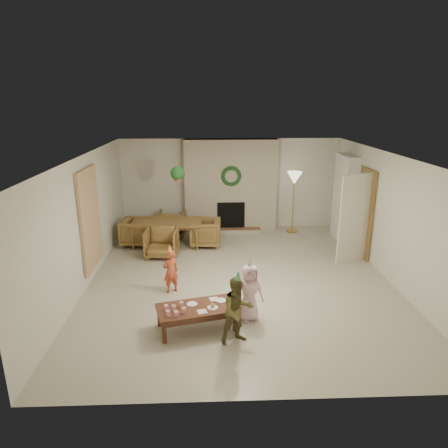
{
  "coord_description": "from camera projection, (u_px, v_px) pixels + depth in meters",
  "views": [
    {
      "loc": [
        -0.62,
        -7.55,
        3.52
      ],
      "look_at": [
        -0.3,
        0.4,
        1.05
      ],
      "focal_mm": 32.46,
      "sensor_mm": 36.0,
      "label": 1
    }
  ],
  "objects": [
    {
      "name": "floor",
      "position": [
        239.0,
        279.0,
        8.28
      ],
      "size": [
        7.0,
        7.0,
        0.0
      ],
      "primitive_type": "plane",
      "color": "#B7B29E",
      "rests_on": "ground"
    },
    {
      "name": "ceiling",
      "position": [
        241.0,
        156.0,
        7.54
      ],
      "size": [
        7.0,
        7.0,
        0.0
      ],
      "primitive_type": "plane",
      "rotation": [
        3.14,
        0.0,
        0.0
      ],
      "color": "white",
      "rests_on": "wall_back"
    },
    {
      "name": "wall_back",
      "position": [
        230.0,
        184.0,
        11.25
      ],
      "size": [
        7.0,
        0.0,
        7.0
      ],
      "primitive_type": "plane",
      "rotation": [
        1.57,
        0.0,
        0.0
      ],
      "color": "silver",
      "rests_on": "floor"
    },
    {
      "name": "wall_front",
      "position": [
        264.0,
        309.0,
        4.57
      ],
      "size": [
        7.0,
        0.0,
        7.0
      ],
      "primitive_type": "plane",
      "rotation": [
        -1.57,
        0.0,
        0.0
      ],
      "color": "silver",
      "rests_on": "floor"
    },
    {
      "name": "wall_left",
      "position": [
        85.0,
        222.0,
        7.79
      ],
      "size": [
        0.0,
        7.0,
        7.0
      ],
      "primitive_type": "plane",
      "rotation": [
        1.57,
        0.0,
        1.57
      ],
      "color": "silver",
      "rests_on": "floor"
    },
    {
      "name": "wall_right",
      "position": [
        391.0,
        218.0,
        8.02
      ],
      "size": [
        0.0,
        7.0,
        7.0
      ],
      "primitive_type": "plane",
      "rotation": [
        1.57,
        0.0,
        -1.57
      ],
      "color": "silver",
      "rests_on": "floor"
    },
    {
      "name": "fireplace_mass",
      "position": [
        231.0,
        186.0,
        11.06
      ],
      "size": [
        2.5,
        0.4,
        2.5
      ],
      "primitive_type": "cube",
      "color": "#511615",
      "rests_on": "floor"
    },
    {
      "name": "fireplace_hearth",
      "position": [
        231.0,
        231.0,
        11.07
      ],
      "size": [
        1.6,
        0.3,
        0.12
      ],
      "primitive_type": "cube",
      "color": "brown",
      "rests_on": "floor"
    },
    {
      "name": "fireplace_firebox",
      "position": [
        231.0,
        215.0,
        11.12
      ],
      "size": [
        0.75,
        0.12,
        0.75
      ],
      "primitive_type": "cube",
      "color": "black",
      "rests_on": "floor"
    },
    {
      "name": "fireplace_wreath",
      "position": [
        231.0,
        176.0,
        10.75
      ],
      "size": [
        0.54,
        0.1,
        0.54
      ],
      "primitive_type": "torus",
      "rotation": [
        1.57,
        0.0,
        0.0
      ],
      "color": "#18411C",
      "rests_on": "fireplace_mass"
    },
    {
      "name": "floor_lamp_base",
      "position": [
        292.0,
        231.0,
        11.2
      ],
      "size": [
        0.31,
        0.31,
        0.03
      ],
      "primitive_type": "cylinder",
      "color": "gold",
      "rests_on": "floor"
    },
    {
      "name": "floor_lamp_post",
      "position": [
        293.0,
        204.0,
        10.97
      ],
      "size": [
        0.03,
        0.03,
        1.5
      ],
      "primitive_type": "cylinder",
      "color": "gold",
      "rests_on": "floor"
    },
    {
      "name": "floor_lamp_shade",
      "position": [
        295.0,
        178.0,
        10.76
      ],
      "size": [
        0.4,
        0.4,
        0.33
      ],
      "primitive_type": "cone",
      "rotation": [
        3.14,
        0.0,
        0.0
      ],
      "color": "beige",
      "rests_on": "floor_lamp_post"
    },
    {
      "name": "bookshelf_carcass",
      "position": [
        345.0,
        198.0,
        10.25
      ],
      "size": [
        0.3,
        1.0,
        2.2
      ],
      "primitive_type": "cube",
      "color": "white",
      "rests_on": "floor"
    },
    {
      "name": "bookshelf_shelf_a",
      "position": [
        342.0,
        223.0,
        10.45
      ],
      "size": [
        0.3,
        0.92,
        0.03
      ],
      "primitive_type": "cube",
      "color": "white",
      "rests_on": "bookshelf_carcass"
    },
    {
      "name": "bookshelf_shelf_b",
      "position": [
        343.0,
        208.0,
        10.33
      ],
      "size": [
        0.3,
        0.92,
        0.03
      ],
      "primitive_type": "cube",
      "color": "white",
      "rests_on": "bookshelf_carcass"
    },
    {
      "name": "bookshelf_shelf_c",
      "position": [
        344.0,
        193.0,
        10.21
      ],
      "size": [
        0.3,
        0.92,
        0.03
      ],
      "primitive_type": "cube",
      "color": "white",
      "rests_on": "bookshelf_carcass"
    },
    {
      "name": "bookshelf_shelf_d",
      "position": [
        346.0,
        177.0,
        10.09
      ],
      "size": [
        0.3,
        0.92,
        0.03
      ],
      "primitive_type": "cube",
      "color": "white",
      "rests_on": "bookshelf_carcass"
    },
    {
      "name": "books_row_lower",
      "position": [
        343.0,
        219.0,
        10.26
      ],
      "size": [
        0.2,
        0.4,
        0.24
      ],
      "primitive_type": "cube",
      "color": "#B24B20",
      "rests_on": "bookshelf_shelf_a"
    },
    {
      "name": "books_row_mid",
      "position": [
        342.0,
        202.0,
        10.33
      ],
      "size": [
        0.2,
        0.44,
        0.24
      ],
      "primitive_type": "cube",
      "color": "#2A4B9A",
      "rests_on": "bookshelf_shelf_b"
    },
    {
      "name": "books_row_upper",
      "position": [
        345.0,
        189.0,
        10.08
      ],
      "size": [
        0.2,
        0.36,
        0.22
      ],
      "primitive_type": "cube",
      "color": "olive",
      "rests_on": "bookshelf_shelf_c"
    },
    {
      "name": "door_frame",
      "position": [
        365.0,
        213.0,
        9.23
      ],
      "size": [
        0.05,
        0.86,
        2.04
      ],
      "primitive_type": "cube",
      "color": "brown",
      "rests_on": "floor"
    },
    {
      "name": "door_leaf",
      "position": [
        354.0,
        219.0,
        8.86
      ],
      "size": [
        0.77,
        0.32,
        2.0
      ],
      "primitive_type": "cube",
      "rotation": [
        0.0,
        0.0,
        -1.22
      ],
      "color": "beige",
      "rests_on": "floor"
    },
    {
      "name": "curtain_panel",
      "position": [
        90.0,
        219.0,
        7.98
      ],
      "size": [
        0.06,
        1.2,
        2.0
      ],
      "primitive_type": "cube",
      "color": "beige",
      "rests_on": "wall_left"
    },
    {
      "name": "dining_table",
      "position": [
        167.0,
        233.0,
        10.1
      ],
      "size": [
        1.79,
        1.08,
        0.61
      ],
      "primitive_type": "imported",
      "rotation": [
        0.0,
        0.0,
        -0.07
      ],
      "color": "brown",
      "rests_on": "floor"
    },
    {
      "name": "dining_chair_near",
      "position": [
        162.0,
        243.0,
        9.36
      ],
      "size": [
        0.77,
        0.79,
        0.67
      ],
      "primitive_type": "imported",
      "rotation": [
        0.0,
        0.0,
        -0.07
      ],
      "color": "brown",
      "rests_on": "floor"
    },
    {
      "name": "dining_chair_far",
      "position": [
        172.0,
        223.0,
        10.81
      ],
      "size": [
        0.77,
        0.79,
        0.67
      ],
      "primitive_type": "imported",
      "rotation": [
        0.0,
        0.0,
        3.07
      ],
      "color": "brown",
      "rests_on": "floor"
    },
    {
      "name": "dining_chair_left",
      "position": [
        137.0,
        232.0,
        10.11
      ],
      "size": [
        0.79,
        0.77,
        0.67
      ],
      "primitive_type": "imported",
      "rotation": [
        0.0,
        0.0,
        1.5
      ],
      "color": "brown",
      "rests_on": "floor"
    },
    {
      "name": "dining_chair_right",
      "position": [
        205.0,
        233.0,
        10.06
      ],
      "size": [
        0.79,
        0.77,
        0.67
      ],
      "primitive_type": "imported",
      "rotation": [
        0.0,
        0.0,
        -1.64
      ],
      "color": "brown",
      "rests_on": "floor"
    },
    {
      "name": "hanging_plant_cord",
      "position": [
        177.0,
        163.0,
        9.02
      ],
      "size": [
        0.01,
        0.01,
        0.7
      ],
      "primitive_type": "cylinder",
      "color": "tan",
      "rests_on": "ceiling"
    },
    {
      "name": "hanging_plant_pot",
      "position": [
        178.0,
        178.0,
        9.12
      ],
      "size": [
        0.16,
        0.16,
        0.12
      ],
      "primitive_type": "cylinder",
      "color": "#A34A34",
      "rests_on": "hanging_plant_cord"
    },
    {
      "name": "hanging_plant_foliage",
      "position": [
        178.0,
        173.0,
        9.09
      ],
      "size": [
        0.32,
        0.32,
        0.32
      ],
      "primitive_type": "sphere",
      "color": "#17471B",
      "rests_on": "hanging_plant_pot"
    },
    {
      "name": "coffee_table_top",
      "position": [
        197.0,
        309.0,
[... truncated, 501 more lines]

